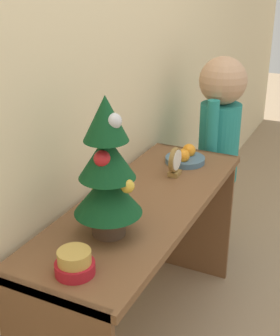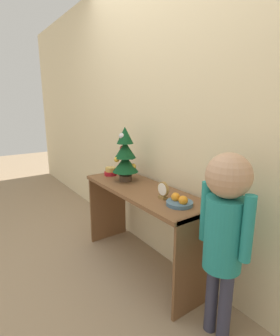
{
  "view_description": "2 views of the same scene",
  "coord_description": "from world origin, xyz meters",
  "px_view_note": "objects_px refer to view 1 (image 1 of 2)",
  "views": [
    {
      "loc": [
        -1.42,
        -0.46,
        1.49
      ],
      "look_at": [
        -0.02,
        0.22,
        0.83
      ],
      "focal_mm": 50.0,
      "sensor_mm": 36.0,
      "label": 1
    },
    {
      "loc": [
        1.61,
        -0.94,
        1.34
      ],
      "look_at": [
        -0.02,
        0.2,
        0.85
      ],
      "focal_mm": 28.0,
      "sensor_mm": 36.0,
      "label": 2
    }
  ],
  "objects_px": {
    "fruit_bowl": "(185,157)",
    "desk_clock": "(175,162)",
    "child_figure": "(220,131)",
    "singing_bowl": "(75,263)",
    "mini_tree": "(107,169)"
  },
  "relations": [
    {
      "from": "fruit_bowl",
      "to": "desk_clock",
      "type": "distance_m",
      "value": 0.16
    },
    {
      "from": "desk_clock",
      "to": "child_figure",
      "type": "relative_size",
      "value": 0.11
    },
    {
      "from": "desk_clock",
      "to": "singing_bowl",
      "type": "bearing_deg",
      "value": -179.98
    },
    {
      "from": "mini_tree",
      "to": "desk_clock",
      "type": "height_order",
      "value": "mini_tree"
    },
    {
      "from": "singing_bowl",
      "to": "child_figure",
      "type": "relative_size",
      "value": 0.11
    },
    {
      "from": "desk_clock",
      "to": "child_figure",
      "type": "height_order",
      "value": "child_figure"
    },
    {
      "from": "desk_clock",
      "to": "child_figure",
      "type": "bearing_deg",
      "value": -2.89
    },
    {
      "from": "mini_tree",
      "to": "child_figure",
      "type": "xyz_separation_m",
      "value": [
        1.08,
        -0.05,
        -0.19
      ]
    },
    {
      "from": "fruit_bowl",
      "to": "singing_bowl",
      "type": "height_order",
      "value": "fruit_bowl"
    },
    {
      "from": "desk_clock",
      "to": "child_figure",
      "type": "distance_m",
      "value": 0.55
    },
    {
      "from": "desk_clock",
      "to": "fruit_bowl",
      "type": "bearing_deg",
      "value": 4.31
    },
    {
      "from": "singing_bowl",
      "to": "desk_clock",
      "type": "relative_size",
      "value": 0.95
    },
    {
      "from": "fruit_bowl",
      "to": "child_figure",
      "type": "bearing_deg",
      "value": -5.75
    },
    {
      "from": "mini_tree",
      "to": "fruit_bowl",
      "type": "xyz_separation_m",
      "value": [
        0.69,
        -0.01,
        -0.21
      ]
    },
    {
      "from": "mini_tree",
      "to": "desk_clock",
      "type": "relative_size",
      "value": 3.78
    }
  ]
}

